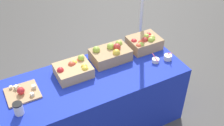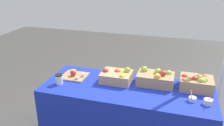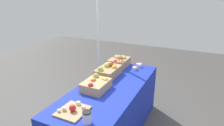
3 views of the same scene
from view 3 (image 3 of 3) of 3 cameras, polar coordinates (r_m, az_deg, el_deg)
table at (r=2.70m, az=-0.56°, el=-13.90°), size 1.90×0.76×0.74m
apple_crate_left at (r=3.16m, az=2.32°, el=0.43°), size 0.35×0.28×0.17m
apple_crate_middle at (r=2.79m, az=-1.09°, el=-2.32°), size 0.41×0.26×0.19m
apple_crate_right at (r=2.41m, az=-4.75°, el=-6.33°), size 0.35×0.28×0.17m
cutting_board_front at (r=2.04m, az=-11.61°, el=-13.57°), size 0.30×0.27×0.09m
sample_bowl_near at (r=3.05m, az=6.78°, el=-1.51°), size 0.08×0.10×0.10m
sample_bowl_mid at (r=3.17m, az=8.04°, el=-0.63°), size 0.09×0.09×0.11m
coffee_cup at (r=1.85m, az=-7.42°, el=-15.64°), size 0.08×0.08×0.12m
tent_pole at (r=3.64m, az=-4.15°, el=7.71°), size 0.04×0.04×2.21m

